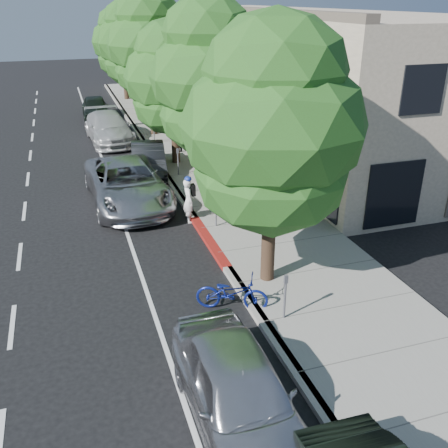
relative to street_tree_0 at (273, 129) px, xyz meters
name	(u,v)px	position (x,y,z in m)	size (l,w,h in m)	color
ground	(218,256)	(-0.90, 2.00, -4.62)	(120.00, 120.00, 0.00)	black
sidewalk	(214,173)	(1.40, 10.00, -4.54)	(4.60, 56.00, 0.15)	gray
curb	(167,177)	(-0.90, 10.00, -4.54)	(0.30, 56.00, 0.15)	#9E998E
curb_red_segment	(209,241)	(-0.90, 3.00, -4.54)	(0.32, 4.00, 0.15)	maroon
storefront_building	(275,67)	(8.70, 20.00, -1.12)	(10.00, 36.00, 7.00)	beige
street_tree_0	(273,129)	(0.00, 0.00, 0.00)	(4.95, 4.95, 7.59)	black
street_tree_1	(208,79)	(0.00, 6.00, 0.42)	(4.32, 4.32, 7.96)	black
street_tree_2	(173,79)	(0.00, 12.00, -0.41)	(4.69, 4.69, 6.98)	black
street_tree_3	(149,46)	(0.00, 18.00, 0.57)	(4.87, 4.87, 8.32)	black
street_tree_4	(134,44)	(0.00, 24.00, 0.23)	(4.95, 4.95, 7.90)	black
street_tree_5	(123,43)	(0.00, 30.00, -0.16)	(4.83, 4.83, 7.35)	black
cyclist	(189,201)	(-1.11, 5.00, -3.78)	(0.61, 0.40, 1.68)	white
bicycle	(232,293)	(-1.44, -1.00, -4.11)	(0.68, 1.95, 1.03)	navy
silver_suv	(127,184)	(-3.04, 7.50, -3.75)	(2.89, 6.26, 1.74)	#B5B5BA
dark_sedan	(148,159)	(-1.56, 11.00, -3.90)	(1.53, 4.38, 1.44)	black
white_pickup	(109,128)	(-2.72, 17.50, -3.80)	(2.30, 5.66, 1.64)	#BCBCBC
dark_suv_far	(95,107)	(-2.95, 24.11, -3.87)	(1.76, 4.37, 1.49)	black
near_car_a	(239,392)	(-2.60, -4.83, -3.81)	(1.90, 4.73, 1.61)	silver
pedestrian	(180,136)	(0.64, 13.83, -3.63)	(0.82, 0.64, 1.69)	black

